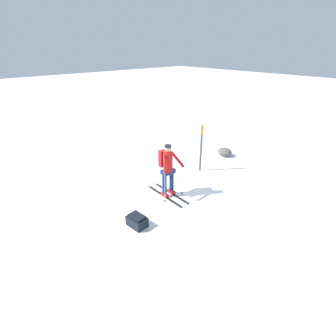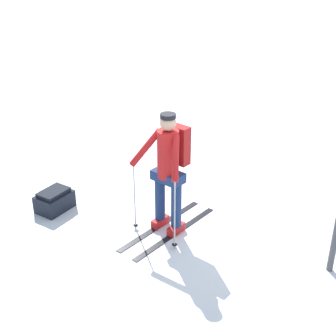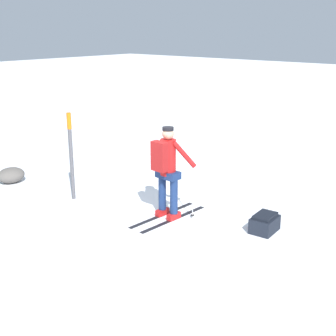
# 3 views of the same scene
# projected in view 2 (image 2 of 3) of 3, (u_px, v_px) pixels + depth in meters

# --- Properties ---
(ground_plane) EXTENTS (80.00, 80.00, 0.00)m
(ground_plane) POSITION_uv_depth(u_px,v_px,m) (213.00, 229.00, 6.92)
(ground_plane) COLOR white
(skier) EXTENTS (1.77, 0.89, 1.81)m
(skier) POSITION_uv_depth(u_px,v_px,m) (169.00, 166.00, 6.48)
(skier) COLOR black
(skier) RESTS_ON ground_plane
(dropped_backpack) EXTENTS (0.58, 0.44, 0.34)m
(dropped_backpack) POSITION_uv_depth(u_px,v_px,m) (54.00, 200.00, 7.36)
(dropped_backpack) COLOR black
(dropped_backpack) RESTS_ON ground_plane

